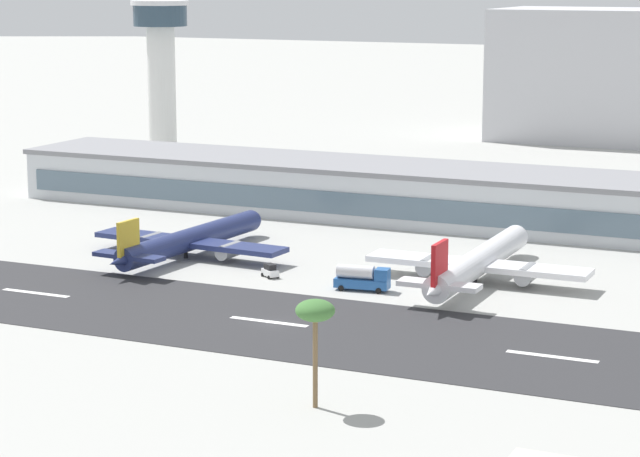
{
  "coord_description": "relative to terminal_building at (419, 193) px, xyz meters",
  "views": [
    {
      "loc": [
        79.76,
        -157.92,
        48.26
      ],
      "look_at": [
        -10.45,
        38.15,
        5.87
      ],
      "focal_mm": 73.41,
      "sensor_mm": 36.0,
      "label": 1
    }
  ],
  "objects": [
    {
      "name": "ground_plane",
      "position": [
        8.97,
        -81.92,
        -5.33
      ],
      "size": [
        1400.0,
        1400.0,
        0.0
      ],
      "primitive_type": "plane",
      "color": "#A8A8A3"
    },
    {
      "name": "runway_centreline_dash_3",
      "position": [
        -31.92,
        -81.67,
        -5.24
      ],
      "size": [
        12.0,
        1.2,
        0.01
      ],
      "primitive_type": "cube",
      "color": "white",
      "rests_on": "runway_strip"
    },
    {
      "name": "runway_strip",
      "position": [
        8.97,
        -81.67,
        -5.29
      ],
      "size": [
        800.0,
        32.46,
        0.08
      ],
      "primitive_type": "cube",
      "color": "#2D2D30",
      "rests_on": "ground_plane"
    },
    {
      "name": "service_baggage_tug_0",
      "position": [
        -4.22,
        -57.06,
        -4.28
      ],
      "size": [
        3.54,
        3.17,
        2.2
      ],
      "rotation": [
        0.0,
        0.0,
        2.53
      ],
      "color": "white",
      "rests_on": "ground_plane"
    },
    {
      "name": "runway_centreline_dash_5",
      "position": [
        48.59,
        -81.67,
        -5.24
      ],
      "size": [
        12.0,
        1.2,
        0.01
      ],
      "primitive_type": "cube",
      "color": "white",
      "rests_on": "runway_strip"
    },
    {
      "name": "palm_tree_0",
      "position": [
        29.36,
        -112.08,
        5.58
      ],
      "size": [
        4.47,
        4.47,
        12.52
      ],
      "color": "brown",
      "rests_on": "ground_plane"
    },
    {
      "name": "airliner_gold_tail_gate_0",
      "position": [
        -23.89,
        -49.99,
        -2.37
      ],
      "size": [
        36.84,
        44.39,
        9.26
      ],
      "rotation": [
        0.0,
        0.0,
        1.5
      ],
      "color": "navy",
      "rests_on": "ground_plane"
    },
    {
      "name": "control_tower",
      "position": [
        -86.79,
        45.4,
        20.6
      ],
      "size": [
        14.64,
        14.64,
        41.32
      ],
      "color": "silver",
      "rests_on": "ground_plane"
    },
    {
      "name": "runway_centreline_dash_4",
      "position": [
        8.04,
        -81.67,
        -5.24
      ],
      "size": [
        12.0,
        1.2,
        0.01
      ],
      "primitive_type": "cube",
      "color": "white",
      "rests_on": "runway_strip"
    },
    {
      "name": "airliner_red_tail_gate_1",
      "position": [
        27.2,
        -47.39,
        -2.12
      ],
      "size": [
        35.89,
        48.08,
        10.03
      ],
      "rotation": [
        0.0,
        0.0,
        1.58
      ],
      "color": "white",
      "rests_on": "ground_plane"
    },
    {
      "name": "terminal_building",
      "position": [
        0.0,
        0.0,
        0.0
      ],
      "size": [
        173.7,
        24.41,
        10.64
      ],
      "color": "silver",
      "rests_on": "ground_plane"
    },
    {
      "name": "service_fuel_truck_1",
      "position": [
        12.71,
        -59.03,
        -3.3
      ],
      "size": [
        8.77,
        3.76,
        3.95
      ],
      "rotation": [
        0.0,
        0.0,
        0.13
      ],
      "color": "#23569E",
      "rests_on": "ground_plane"
    }
  ]
}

